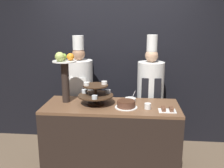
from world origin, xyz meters
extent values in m
cube|color=black|center=(0.00, 1.36, 1.40)|extent=(10.00, 0.06, 2.80)
cube|color=black|center=(0.00, 0.34, 0.45)|extent=(1.71, 0.68, 0.90)
cube|color=brown|center=(0.00, 0.34, 0.92)|extent=(1.71, 0.68, 0.03)
cylinder|color=#3D2819|center=(-0.20, 0.36, 0.94)|extent=(0.20, 0.20, 0.02)
cylinder|color=#3D2819|center=(-0.20, 0.36, 1.06)|extent=(0.04, 0.04, 0.25)
cylinder|color=#3D2819|center=(-0.20, 0.36, 1.05)|extent=(0.45, 0.45, 0.02)
cylinder|color=#3D2819|center=(-0.20, 0.36, 1.18)|extent=(0.32, 0.32, 0.02)
cylinder|color=silver|center=(-0.36, 0.44, 1.08)|extent=(0.07, 0.07, 0.04)
cylinder|color=green|center=(-0.36, 0.44, 1.07)|extent=(0.06, 0.06, 0.03)
cylinder|color=silver|center=(-0.19, 0.18, 1.08)|extent=(0.07, 0.07, 0.04)
cylinder|color=beige|center=(-0.19, 0.18, 1.07)|extent=(0.06, 0.06, 0.03)
cylinder|color=silver|center=(-0.06, 0.46, 1.08)|extent=(0.07, 0.07, 0.04)
cylinder|color=red|center=(-0.06, 0.46, 1.07)|extent=(0.06, 0.06, 0.03)
cylinder|color=white|center=(-0.31, 0.32, 1.21)|extent=(0.07, 0.07, 0.04)
cylinder|color=white|center=(-0.09, 0.40, 1.21)|extent=(0.07, 0.07, 0.04)
cylinder|color=#2D231E|center=(-0.60, 0.42, 1.20)|extent=(0.10, 0.10, 0.53)
cylinder|color=white|center=(-0.60, 0.42, 1.47)|extent=(0.31, 0.31, 0.01)
sphere|color=orange|center=(-0.53, 0.44, 1.53)|extent=(0.09, 0.09, 0.09)
sphere|color=#84B742|center=(-0.64, 0.49, 1.52)|extent=(0.09, 0.09, 0.09)
sphere|color=#ADC160|center=(-0.64, 0.35, 1.54)|extent=(0.12, 0.12, 0.12)
cylinder|color=white|center=(0.19, 0.26, 0.94)|extent=(0.28, 0.28, 0.01)
cylinder|color=brown|center=(0.19, 0.26, 0.98)|extent=(0.22, 0.22, 0.07)
cylinder|color=#472819|center=(0.19, 0.26, 1.02)|extent=(0.22, 0.22, 0.01)
cylinder|color=white|center=(0.45, 0.24, 0.97)|extent=(0.08, 0.08, 0.07)
cube|color=white|center=(0.68, 0.18, 0.94)|extent=(0.20, 0.15, 0.01)
cube|color=brown|center=(0.63, 0.15, 0.96)|extent=(0.04, 0.04, 0.04)
cube|color=brown|center=(0.72, 0.15, 0.96)|extent=(0.04, 0.04, 0.04)
cube|color=brown|center=(0.63, 0.21, 0.96)|extent=(0.04, 0.04, 0.04)
cube|color=brown|center=(0.72, 0.21, 0.96)|extent=(0.04, 0.04, 0.04)
cylinder|color=white|center=(0.24, 0.52, 0.96)|extent=(0.15, 0.15, 0.04)
cylinder|color=#BCBCC1|center=(0.28, 0.52, 1.02)|extent=(0.05, 0.01, 0.11)
cube|color=#28282D|center=(-0.55, 0.97, 0.41)|extent=(0.30, 0.17, 0.82)
cylinder|color=white|center=(-0.55, 0.97, 1.11)|extent=(0.41, 0.41, 0.59)
cube|color=white|center=(-0.55, 0.78, 0.99)|extent=(0.28, 0.01, 0.37)
sphere|color=#A37556|center=(-0.55, 0.97, 1.50)|extent=(0.19, 0.19, 0.19)
cylinder|color=white|center=(-0.55, 0.97, 1.66)|extent=(0.16, 0.16, 0.21)
cube|color=#28282D|center=(0.52, 0.97, 0.43)|extent=(0.29, 0.16, 0.87)
cylinder|color=silver|center=(0.52, 0.97, 1.13)|extent=(0.39, 0.39, 0.53)
cube|color=black|center=(0.52, 0.79, 1.02)|extent=(0.27, 0.01, 0.34)
sphere|color=tan|center=(0.52, 0.97, 1.49)|extent=(0.19, 0.19, 0.19)
cylinder|color=white|center=(0.52, 0.97, 1.67)|extent=(0.15, 0.15, 0.23)
camera|label=1|loc=(0.28, -2.65, 1.95)|focal=40.00mm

